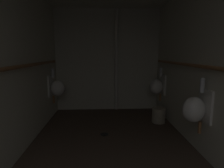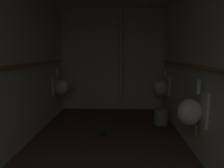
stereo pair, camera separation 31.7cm
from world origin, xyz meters
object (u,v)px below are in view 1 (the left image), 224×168
Objects in this scene: urinal_left_mid at (57,88)px; urinal_right_mid at (195,109)px; standpipe_back_wall at (116,61)px; waste_bin at (159,115)px; floor_drain at (104,134)px; urinal_right_far at (157,86)px.

urinal_right_mid is at bearing -36.89° from urinal_left_mid.
standpipe_back_wall is 1.60m from waste_bin.
urinal_left_mid and urinal_right_mid have the same top height.
standpipe_back_wall is 8.01× the size of waste_bin.
floor_drain is at bearing -41.96° from urinal_left_mid.
urinal_left_mid is at bearing 170.11° from waste_bin.
urinal_right_far is (0.00, 1.73, 0.00)m from urinal_right_mid.
waste_bin is at bearing -9.89° from urinal_left_mid.
urinal_right_mid is 2.53× the size of waste_bin.
floor_drain is (1.00, -0.90, -0.67)m from urinal_left_mid.
urinal_left_mid is 2.20m from urinal_right_far.
urinal_left_mid reaches higher than waste_bin.
urinal_right_far reaches higher than waste_bin.
urinal_left_mid is at bearing -158.65° from standpipe_back_wall.
standpipe_back_wall reaches higher than urinal_right_far.
urinal_right_far is 1.69m from floor_drain.
waste_bin is at bearing 93.70° from urinal_right_mid.
urinal_right_mid is 2.40m from standpipe_back_wall.
urinal_left_mid is 2.53× the size of waste_bin.
standpipe_back_wall is at bearing 77.66° from floor_drain.
waste_bin is at bearing -100.48° from urinal_right_far.
urinal_right_mid and urinal_right_far have the same top height.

